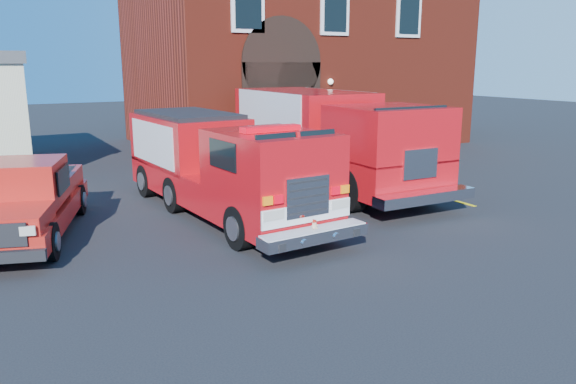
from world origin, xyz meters
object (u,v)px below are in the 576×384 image
fire_station (295,57)px  secondary_truck (327,136)px  pickup_truck (24,201)px  fire_engine (220,165)px

fire_station → secondary_truck: size_ratio=1.61×
fire_station → pickup_truck: (-13.81, -11.33, -3.38)m
pickup_truck → fire_station: bearing=39.4°
fire_station → fire_engine: (-9.06, -11.69, -2.90)m
fire_engine → secondary_truck: size_ratio=0.91×
fire_engine → secondary_truck: secondary_truck is taller
fire_engine → pickup_truck: 4.78m
fire_station → fire_engine: size_ratio=1.77×
pickup_truck → secondary_truck: 9.32m
fire_station → pickup_truck: fire_station is taller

